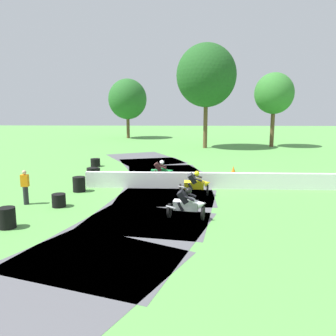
{
  "coord_description": "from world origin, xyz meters",
  "views": [
    {
      "loc": [
        0.55,
        -19.02,
        4.59
      ],
      "look_at": [
        -0.02,
        1.35,
        0.9
      ],
      "focal_mm": 37.19,
      "sensor_mm": 36.0,
      "label": 1
    }
  ],
  "objects_px": {
    "tire_stack_far": "(93,174)",
    "track_marshal": "(25,187)",
    "tire_stack_mid_a": "(59,200)",
    "tire_stack_extra_b": "(95,162)",
    "tire_stack_near": "(7,218)",
    "tire_stack_extra_a": "(95,171)",
    "traffic_cone": "(233,169)",
    "motorcycle_chase_yellow": "(195,184)",
    "motorcycle_trailing_green": "(161,172)",
    "tire_stack_mid_b": "(79,184)",
    "motorcycle_lead_white": "(187,204)"
  },
  "relations": [
    {
      "from": "tire_stack_far",
      "to": "track_marshal",
      "type": "bearing_deg",
      "value": -109.5
    },
    {
      "from": "track_marshal",
      "to": "tire_stack_far",
      "type": "bearing_deg",
      "value": 70.5
    },
    {
      "from": "tire_stack_mid_a",
      "to": "track_marshal",
      "type": "distance_m",
      "value": 1.79
    },
    {
      "from": "tire_stack_mid_a",
      "to": "tire_stack_extra_b",
      "type": "distance_m",
      "value": 10.67
    },
    {
      "from": "tire_stack_near",
      "to": "track_marshal",
      "type": "relative_size",
      "value": 0.49
    },
    {
      "from": "tire_stack_extra_a",
      "to": "traffic_cone",
      "type": "bearing_deg",
      "value": 4.67
    },
    {
      "from": "motorcycle_chase_yellow",
      "to": "motorcycle_trailing_green",
      "type": "bearing_deg",
      "value": 122.54
    },
    {
      "from": "traffic_cone",
      "to": "motorcycle_trailing_green",
      "type": "bearing_deg",
      "value": -145.15
    },
    {
      "from": "tire_stack_mid_b",
      "to": "tire_stack_extra_a",
      "type": "height_order",
      "value": "tire_stack_mid_b"
    },
    {
      "from": "traffic_cone",
      "to": "motorcycle_chase_yellow",
      "type": "bearing_deg",
      "value": -114.79
    },
    {
      "from": "motorcycle_trailing_green",
      "to": "tire_stack_near",
      "type": "relative_size",
      "value": 2.1
    },
    {
      "from": "motorcycle_lead_white",
      "to": "tire_stack_extra_b",
      "type": "relative_size",
      "value": 2.39
    },
    {
      "from": "motorcycle_chase_yellow",
      "to": "traffic_cone",
      "type": "xyz_separation_m",
      "value": [
        2.95,
        6.39,
        -0.42
      ]
    },
    {
      "from": "motorcycle_lead_white",
      "to": "traffic_cone",
      "type": "distance_m",
      "value": 10.73
    },
    {
      "from": "tire_stack_mid_a",
      "to": "tire_stack_far",
      "type": "height_order",
      "value": "tire_stack_far"
    },
    {
      "from": "motorcycle_trailing_green",
      "to": "track_marshal",
      "type": "height_order",
      "value": "track_marshal"
    },
    {
      "from": "traffic_cone",
      "to": "tire_stack_extra_a",
      "type": "bearing_deg",
      "value": -175.33
    },
    {
      "from": "tire_stack_mid_b",
      "to": "tire_stack_near",
      "type": "bearing_deg",
      "value": -101.3
    },
    {
      "from": "motorcycle_chase_yellow",
      "to": "tire_stack_far",
      "type": "relative_size",
      "value": 2.11
    },
    {
      "from": "track_marshal",
      "to": "motorcycle_chase_yellow",
      "type": "bearing_deg",
      "value": 12.33
    },
    {
      "from": "motorcycle_lead_white",
      "to": "tire_stack_mid_a",
      "type": "xyz_separation_m",
      "value": [
        -5.84,
        1.65,
        -0.35
      ]
    },
    {
      "from": "tire_stack_mid_a",
      "to": "tire_stack_extra_a",
      "type": "xyz_separation_m",
      "value": [
        -0.17,
        7.73,
        -0.1
      ]
    },
    {
      "from": "tire_stack_mid_a",
      "to": "tire_stack_mid_b",
      "type": "xyz_separation_m",
      "value": [
        0.13,
        2.86,
        0.1
      ]
    },
    {
      "from": "tire_stack_extra_b",
      "to": "motorcycle_chase_yellow",
      "type": "bearing_deg",
      "value": -49.98
    },
    {
      "from": "motorcycle_chase_yellow",
      "to": "tire_stack_mid_b",
      "type": "height_order",
      "value": "motorcycle_chase_yellow"
    },
    {
      "from": "tire_stack_extra_a",
      "to": "traffic_cone",
      "type": "relative_size",
      "value": 1.59
    },
    {
      "from": "tire_stack_near",
      "to": "tire_stack_extra_b",
      "type": "bearing_deg",
      "value": 89.19
    },
    {
      "from": "traffic_cone",
      "to": "tire_stack_far",
      "type": "bearing_deg",
      "value": -162.47
    },
    {
      "from": "tire_stack_mid_a",
      "to": "tire_stack_extra_a",
      "type": "relative_size",
      "value": 0.89
    },
    {
      "from": "tire_stack_mid_b",
      "to": "track_marshal",
      "type": "height_order",
      "value": "track_marshal"
    },
    {
      "from": "tire_stack_mid_b",
      "to": "tire_stack_extra_b",
      "type": "relative_size",
      "value": 1.12
    },
    {
      "from": "tire_stack_mid_b",
      "to": "track_marshal",
      "type": "relative_size",
      "value": 0.49
    },
    {
      "from": "tire_stack_extra_a",
      "to": "track_marshal",
      "type": "relative_size",
      "value": 0.43
    },
    {
      "from": "motorcycle_lead_white",
      "to": "traffic_cone",
      "type": "relative_size",
      "value": 3.87
    },
    {
      "from": "motorcycle_lead_white",
      "to": "tire_stack_mid_a",
      "type": "relative_size",
      "value": 2.74
    },
    {
      "from": "tire_stack_mid_a",
      "to": "tire_stack_far",
      "type": "xyz_separation_m",
      "value": [
        0.19,
        5.62,
        0.1
      ]
    },
    {
      "from": "tire_stack_mid_b",
      "to": "traffic_cone",
      "type": "bearing_deg",
      "value": 31.59
    },
    {
      "from": "tire_stack_mid_a",
      "to": "tire_stack_extra_b",
      "type": "xyz_separation_m",
      "value": [
        -0.82,
        10.64,
        0.0
      ]
    },
    {
      "from": "motorcycle_lead_white",
      "to": "tire_stack_mid_b",
      "type": "distance_m",
      "value": 7.28
    },
    {
      "from": "motorcycle_chase_yellow",
      "to": "tire_stack_near",
      "type": "bearing_deg",
      "value": -146.08
    },
    {
      "from": "tire_stack_far",
      "to": "track_marshal",
      "type": "height_order",
      "value": "track_marshal"
    },
    {
      "from": "tire_stack_mid_b",
      "to": "motorcycle_chase_yellow",
      "type": "bearing_deg",
      "value": -6.9
    },
    {
      "from": "tire_stack_extra_a",
      "to": "tire_stack_extra_b",
      "type": "bearing_deg",
      "value": 102.5
    },
    {
      "from": "motorcycle_trailing_green",
      "to": "tire_stack_mid_a",
      "type": "relative_size",
      "value": 2.71
    },
    {
      "from": "tire_stack_mid_a",
      "to": "tire_stack_extra_b",
      "type": "bearing_deg",
      "value": 94.38
    },
    {
      "from": "tire_stack_mid_b",
      "to": "traffic_cone",
      "type": "height_order",
      "value": "tire_stack_mid_b"
    },
    {
      "from": "tire_stack_near",
      "to": "tire_stack_extra_a",
      "type": "bearing_deg",
      "value": 85.46
    },
    {
      "from": "motorcycle_chase_yellow",
      "to": "tire_stack_near",
      "type": "height_order",
      "value": "motorcycle_chase_yellow"
    },
    {
      "from": "motorcycle_chase_yellow",
      "to": "motorcycle_trailing_green",
      "type": "distance_m",
      "value": 3.56
    },
    {
      "from": "tire_stack_near",
      "to": "traffic_cone",
      "type": "height_order",
      "value": "tire_stack_near"
    }
  ]
}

